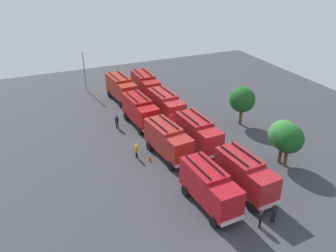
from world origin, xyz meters
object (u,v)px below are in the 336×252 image
at_px(tree_2, 289,139).
at_px(lamppost, 84,68).
at_px(fire_truck_2, 168,140).
at_px(firefighter_1, 117,121).
at_px(fire_truck_6, 198,133).
at_px(firefighter_2, 274,213).
at_px(traffic_cone_2, 181,130).
at_px(fire_truck_5, 166,105).
at_px(fire_truck_3, 210,186).
at_px(fire_truck_0, 121,88).
at_px(traffic_cone_1, 149,158).
at_px(tree_0, 242,100).
at_px(firefighter_4, 261,218).
at_px(fire_truck_7, 245,174).
at_px(firefighter_0, 261,176).
at_px(fire_truck_1, 140,110).
at_px(tree_1, 283,135).
at_px(firefighter_3, 136,151).
at_px(traffic_cone_0, 191,129).

xyz_separation_m(tree_2, lamppost, (-31.76, -14.95, 0.60)).
distance_m(fire_truck_2, firefighter_1, 9.90).
relative_size(fire_truck_6, firefighter_2, 4.19).
bearing_deg(traffic_cone_2, fire_truck_5, -177.34).
bearing_deg(fire_truck_2, fire_truck_3, -6.98).
relative_size(fire_truck_6, traffic_cone_2, 9.99).
height_order(fire_truck_0, traffic_cone_1, fire_truck_0).
height_order(firefighter_2, tree_0, tree_0).
xyz_separation_m(fire_truck_2, firefighter_4, (13.88, 2.46, -1.14)).
xyz_separation_m(fire_truck_7, tree_0, (-12.90, 8.36, 1.41)).
distance_m(fire_truck_3, firefighter_0, 6.60).
xyz_separation_m(fire_truck_1, lamppost, (-15.75, -3.93, 1.77)).
height_order(tree_0, lamppost, lamppost).
xyz_separation_m(fire_truck_0, lamppost, (-6.56, -4.16, 1.77)).
distance_m(firefighter_2, tree_1, 10.61).
distance_m(fire_truck_2, firefighter_2, 14.38).
distance_m(firefighter_1, firefighter_4, 23.85).
height_order(tree_0, traffic_cone_1, tree_0).
relative_size(fire_truck_5, tree_1, 1.45).
distance_m(fire_truck_2, firefighter_3, 3.78).
xyz_separation_m(firefighter_0, lamppost, (-33.46, -10.34, 3.02)).
xyz_separation_m(fire_truck_1, firefighter_4, (22.89, 2.52, -1.14)).
relative_size(fire_truck_7, tree_1, 1.45).
relative_size(fire_truck_5, firefighter_0, 4.54).
bearing_deg(fire_truck_5, lamppost, -156.85).
bearing_deg(firefighter_4, firefighter_1, -23.91).
bearing_deg(firefighter_4, fire_truck_0, -33.68).
bearing_deg(fire_truck_5, fire_truck_6, -2.09).
bearing_deg(fire_truck_1, fire_truck_6, 20.68).
relative_size(fire_truck_3, traffic_cone_1, 11.55).
bearing_deg(fire_truck_0, traffic_cone_1, -12.67).
bearing_deg(firefighter_0, fire_truck_7, -46.64).
height_order(fire_truck_1, firefighter_1, fire_truck_1).
height_order(fire_truck_1, fire_truck_2, same).
bearing_deg(fire_truck_7, fire_truck_0, -176.00).
relative_size(tree_1, traffic_cone_0, 7.06).
relative_size(firefighter_2, traffic_cone_2, 2.39).
relative_size(fire_truck_6, fire_truck_7, 0.99).
bearing_deg(tree_1, firefighter_2, -42.54).
height_order(fire_truck_3, traffic_cone_1, fire_truck_3).
bearing_deg(firefighter_1, tree_0, -91.41).
bearing_deg(traffic_cone_1, fire_truck_5, 146.35).
height_order(traffic_cone_0, traffic_cone_2, traffic_cone_2).
xyz_separation_m(fire_truck_5, firefighter_0, (17.86, 2.58, -1.26)).
distance_m(fire_truck_7, lamppost, 34.93).
relative_size(fire_truck_5, traffic_cone_2, 10.02).
distance_m(firefighter_0, lamppost, 35.16).
height_order(firefighter_1, traffic_cone_1, firefighter_1).
height_order(fire_truck_2, traffic_cone_0, fire_truck_2).
distance_m(fire_truck_5, fire_truck_7, 18.35).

